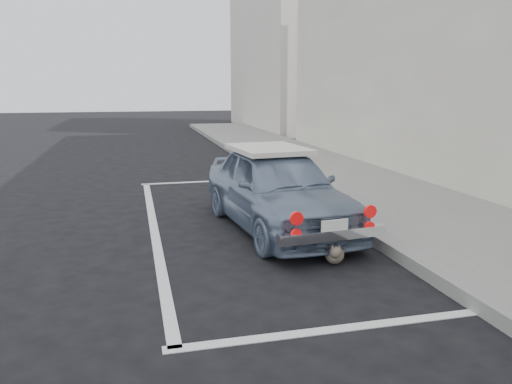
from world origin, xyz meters
TOP-DOWN VIEW (x-y plane):
  - ground at (0.00, 0.00)m, footprint 80.00×80.00m
  - sidewalk at (3.20, 2.00)m, footprint 2.80×40.00m
  - building_far at (6.35, 20.00)m, footprint 3.50×10.00m
  - pline_rear at (0.50, -0.50)m, footprint 3.00×0.12m
  - pline_front at (0.50, 6.50)m, footprint 3.00×0.12m
  - pline_side at (-0.90, 3.00)m, footprint 0.12×7.00m
  - retro_coupe at (0.85, 2.62)m, footprint 1.73×3.60m
  - cat at (1.08, 1.02)m, footprint 0.33×0.49m

SIDE VIEW (x-z plane):
  - ground at x=0.00m, z-range 0.00..0.00m
  - pline_rear at x=0.50m, z-range 0.00..0.01m
  - pline_front at x=0.50m, z-range 0.00..0.01m
  - pline_side at x=-0.90m, z-range 0.00..0.01m
  - sidewalk at x=3.20m, z-range 0.00..0.15m
  - cat at x=1.08m, z-range -0.01..0.26m
  - retro_coupe at x=0.85m, z-range 0.01..1.19m
  - building_far at x=6.35m, z-range 0.00..8.00m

